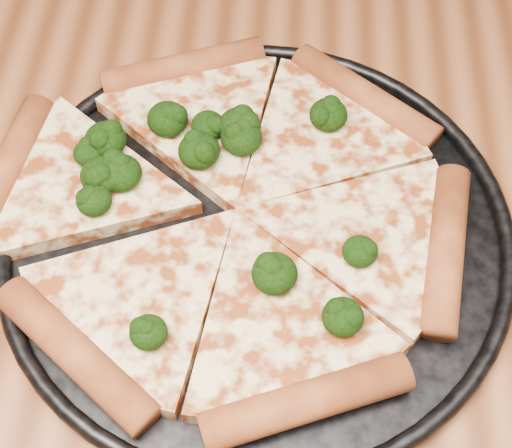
{
  "coord_description": "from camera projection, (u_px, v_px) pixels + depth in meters",
  "views": [
    {
      "loc": [
        0.13,
        -0.25,
        1.21
      ],
      "look_at": [
        0.12,
        0.04,
        0.77
      ],
      "focal_mm": 53.97,
      "sensor_mm": 36.0,
      "label": 1
    }
  ],
  "objects": [
    {
      "name": "dining_table",
      "position": [
        105.0,
        337.0,
        0.6
      ],
      "size": [
        1.2,
        0.9,
        0.75
      ],
      "color": "brown",
      "rests_on": "ground"
    },
    {
      "name": "pizza_pan",
      "position": [
        256.0,
        230.0,
        0.54
      ],
      "size": [
        0.36,
        0.36,
        0.02
      ],
      "color": "black",
      "rests_on": "dining_table"
    },
    {
      "name": "pizza",
      "position": [
        230.0,
        210.0,
        0.54
      ],
      "size": [
        0.36,
        0.34,
        0.03
      ],
      "rotation": [
        0.0,
        0.0,
        0.37
      ],
      "color": "beige",
      "rests_on": "pizza_pan"
    },
    {
      "name": "broccoli_florets",
      "position": [
        200.0,
        173.0,
        0.54
      ],
      "size": [
        0.22,
        0.21,
        0.02
      ],
      "color": "black",
      "rests_on": "pizza"
    }
  ]
}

